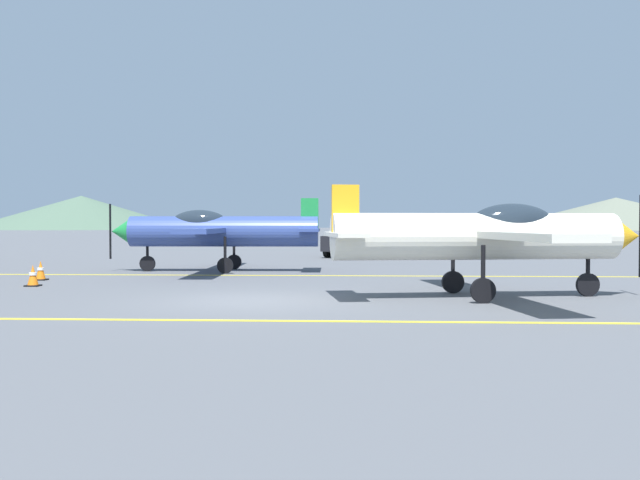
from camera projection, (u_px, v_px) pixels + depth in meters
name	position (u px, v px, depth m)	size (l,w,h in m)	color
ground_plane	(254.00, 301.00, 15.57)	(400.00, 400.00, 0.00)	#54565B
apron_line_near	(228.00, 320.00, 12.43)	(80.00, 0.16, 0.01)	yellow
apron_line_far	(287.00, 275.00, 22.88)	(80.00, 0.16, 0.01)	yellow
airplane_near	(488.00, 235.00, 16.19)	(7.57, 8.67, 2.59)	silver
airplane_mid	(216.00, 230.00, 24.83)	(7.50, 8.64, 2.59)	#33478C
car_sedan	(357.00, 240.00, 35.29)	(3.53, 4.65, 1.62)	black
traffic_cone_front	(33.00, 276.00, 19.07)	(0.36, 0.36, 0.59)	black
traffic_cone_side	(41.00, 271.00, 21.07)	(0.36, 0.36, 0.59)	black
hill_left	(81.00, 212.00, 175.31)	(54.22, 54.22, 8.31)	#4C6651
hill_centerleft	(616.00, 213.00, 170.69)	(58.61, 58.61, 7.71)	slate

